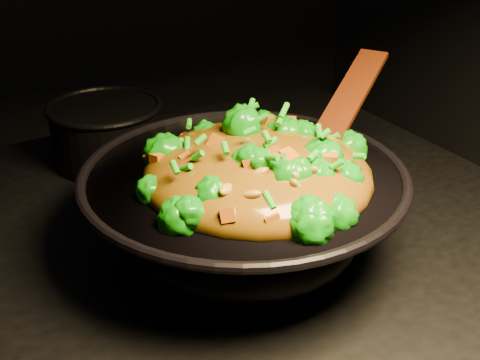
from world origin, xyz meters
TOP-DOWN VIEW (x-y plane):
  - wok at (0.09, -0.09)m, footprint 0.45×0.45m
  - stir_fry at (0.10, -0.11)m, footprint 0.38×0.38m
  - spatula at (0.26, -0.08)m, footprint 0.26×0.18m
  - back_pot at (0.02, 0.28)m, footprint 0.24×0.24m

SIDE VIEW (x-z plane):
  - back_pot at x=0.02m, z-range 0.90..1.01m
  - wok at x=0.09m, z-range 0.90..1.02m
  - spatula at x=0.26m, z-range 1.01..1.13m
  - stir_fry at x=0.10m, z-range 1.02..1.13m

